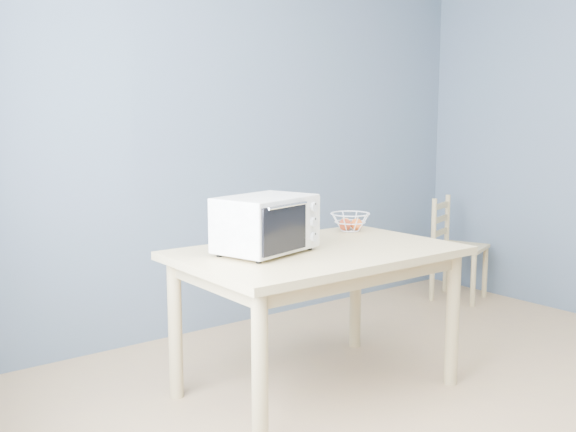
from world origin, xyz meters
TOP-DOWN VIEW (x-y plane):
  - room at (0.00, 0.00)m, footprint 4.01×4.51m
  - dining_table at (-0.39, 1.02)m, footprint 1.40×0.90m
  - toaster_oven at (-0.68, 1.09)m, footprint 0.54×0.46m
  - fruit_basket at (0.11, 1.32)m, footprint 0.30×0.30m
  - dining_chair at (1.63, 1.73)m, footprint 0.48×0.48m

SIDE VIEW (x-z plane):
  - dining_chair at x=1.63m, z-range -0.01..0.80m
  - dining_table at x=-0.39m, z-range 0.27..1.02m
  - fruit_basket at x=0.11m, z-range 0.75..0.86m
  - toaster_oven at x=-0.68m, z-range 0.76..1.04m
  - room at x=0.00m, z-range -0.01..2.61m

